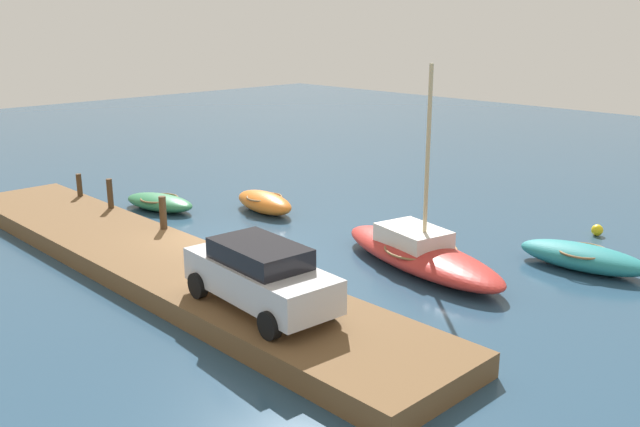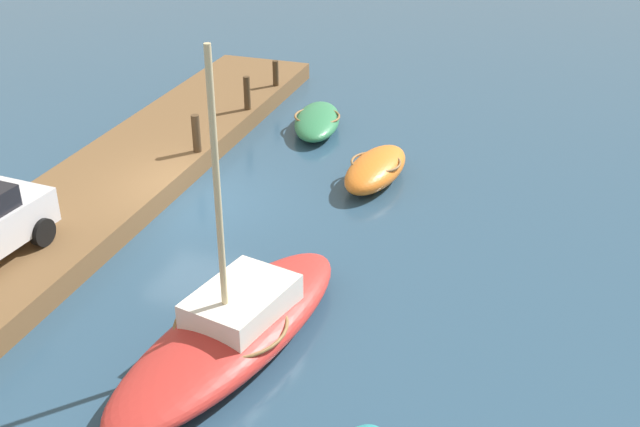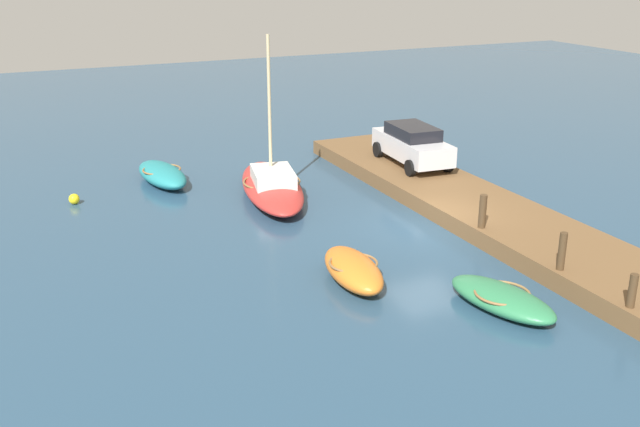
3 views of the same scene
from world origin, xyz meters
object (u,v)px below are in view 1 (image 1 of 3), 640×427
at_px(mooring_post_west, 79,185).
at_px(parked_car, 260,274).
at_px(dinghy_orange, 264,202).
at_px(sailboat_red, 420,252).
at_px(rowboat_teal, 583,257).
at_px(marker_buoy, 597,230).
at_px(rowboat_green, 160,202).
at_px(mooring_post_mid_west, 110,194).
at_px(mooring_post_mid_east, 163,213).

height_order(mooring_post_west, parked_car, parked_car).
bearing_deg(mooring_post_west, dinghy_orange, 43.90).
xyz_separation_m(sailboat_red, rowboat_teal, (3.44, 3.37, -0.10)).
bearing_deg(rowboat_teal, sailboat_red, -142.08).
distance_m(parked_car, marker_buoy, 13.26).
bearing_deg(dinghy_orange, rowboat_teal, 19.70).
relative_size(rowboat_green, marker_buoy, 8.80).
relative_size(mooring_post_mid_west, marker_buoy, 2.75).
relative_size(rowboat_green, mooring_post_mid_east, 3.19).
xyz_separation_m(mooring_post_west, marker_buoy, (15.39, 11.21, -0.81)).
bearing_deg(marker_buoy, dinghy_orange, -148.60).
bearing_deg(mooring_post_mid_east, sailboat_red, 31.05).
height_order(mooring_post_mid_east, marker_buoy, mooring_post_mid_east).
height_order(mooring_post_mid_west, mooring_post_mid_east, mooring_post_mid_east).
bearing_deg(mooring_post_mid_east, marker_buoy, 49.97).
height_order(sailboat_red, dinghy_orange, sailboat_red).
distance_m(rowboat_teal, dinghy_orange, 11.75).
xyz_separation_m(sailboat_red, mooring_post_mid_west, (-10.68, -4.30, 0.63)).
height_order(rowboat_green, dinghy_orange, dinghy_orange).
bearing_deg(rowboat_teal, dinghy_orange, -173.03).
relative_size(rowboat_green, sailboat_red, 0.50).
bearing_deg(mooring_post_west, rowboat_green, 46.80).
bearing_deg(marker_buoy, mooring_post_mid_east, -130.03).
bearing_deg(mooring_post_mid_west, marker_buoy, 40.87).
relative_size(mooring_post_mid_east, parked_car, 0.25).
bearing_deg(mooring_post_mid_west, mooring_post_west, 180.00).
distance_m(mooring_post_mid_east, parked_car, 7.42).
xyz_separation_m(rowboat_green, rowboat_teal, (14.49, 5.46, 0.07)).
xyz_separation_m(rowboat_green, mooring_post_west, (-2.08, -2.21, 0.69)).
height_order(mooring_post_west, mooring_post_mid_west, mooring_post_mid_west).
bearing_deg(sailboat_red, marker_buoy, 83.92).
xyz_separation_m(rowboat_teal, dinghy_orange, (-11.43, -2.73, 0.01)).
distance_m(mooring_post_mid_east, marker_buoy, 14.66).
xyz_separation_m(rowboat_teal, mooring_post_west, (-16.57, -7.67, 0.62)).
height_order(sailboat_red, marker_buoy, sailboat_red).
relative_size(rowboat_green, rowboat_teal, 0.88).
xyz_separation_m(mooring_post_west, parked_car, (13.17, -1.81, 0.41)).
xyz_separation_m(rowboat_green, marker_buoy, (13.32, 9.00, -0.12)).
distance_m(sailboat_red, parked_car, 6.19).
bearing_deg(sailboat_red, mooring_post_west, -149.75).
height_order(sailboat_red, mooring_post_west, sailboat_red).
bearing_deg(rowboat_green, mooring_post_west, -145.98).
bearing_deg(sailboat_red, dinghy_orange, -172.50).
distance_m(sailboat_red, mooring_post_mid_west, 11.53).
bearing_deg(mooring_post_west, parked_car, -7.85).
bearing_deg(dinghy_orange, marker_buoy, 37.69).
relative_size(rowboat_teal, mooring_post_mid_west, 3.65).
relative_size(sailboat_red, marker_buoy, 17.55).
bearing_deg(mooring_post_mid_east, parked_car, -14.17).
relative_size(sailboat_red, mooring_post_mid_east, 6.37).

